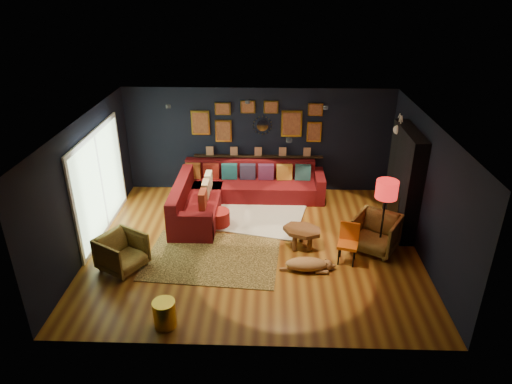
{
  "coord_description": "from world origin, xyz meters",
  "views": [
    {
      "loc": [
        0.29,
        -7.87,
        5.02
      ],
      "look_at": [
        0.02,
        0.3,
        1.08
      ],
      "focal_mm": 32.0,
      "sensor_mm": 36.0,
      "label": 1
    }
  ],
  "objects_px": {
    "pouf": "(219,218)",
    "sectional": "(231,193)",
    "armchair_right": "(376,231)",
    "orange_chair": "(349,240)",
    "armchair_left": "(122,251)",
    "dog": "(307,262)",
    "floor_lamp": "(386,193)",
    "gold_stool": "(165,314)",
    "coffee_table": "(302,232)"
  },
  "relations": [
    {
      "from": "armchair_right",
      "to": "floor_lamp",
      "type": "height_order",
      "value": "floor_lamp"
    },
    {
      "from": "sectional",
      "to": "orange_chair",
      "type": "distance_m",
      "value": 3.3
    },
    {
      "from": "gold_stool",
      "to": "orange_chair",
      "type": "xyz_separation_m",
      "value": [
        3.12,
        1.91,
        0.23
      ]
    },
    {
      "from": "sectional",
      "to": "floor_lamp",
      "type": "height_order",
      "value": "floor_lamp"
    },
    {
      "from": "coffee_table",
      "to": "pouf",
      "type": "relative_size",
      "value": 1.96
    },
    {
      "from": "pouf",
      "to": "dog",
      "type": "xyz_separation_m",
      "value": [
        1.81,
        -1.62,
        -0.01
      ]
    },
    {
      "from": "pouf",
      "to": "floor_lamp",
      "type": "bearing_deg",
      "value": -14.9
    },
    {
      "from": "sectional",
      "to": "gold_stool",
      "type": "xyz_separation_m",
      "value": [
        -0.7,
        -4.16,
        -0.1
      ]
    },
    {
      "from": "gold_stool",
      "to": "dog",
      "type": "height_order",
      "value": "gold_stool"
    },
    {
      "from": "armchair_left",
      "to": "dog",
      "type": "xyz_separation_m",
      "value": [
        3.43,
        0.04,
        -0.2
      ]
    },
    {
      "from": "pouf",
      "to": "armchair_right",
      "type": "relative_size",
      "value": 0.6
    },
    {
      "from": "armchair_right",
      "to": "gold_stool",
      "type": "bearing_deg",
      "value": -116.96
    },
    {
      "from": "coffee_table",
      "to": "dog",
      "type": "bearing_deg",
      "value": -86.86
    },
    {
      "from": "armchair_left",
      "to": "dog",
      "type": "distance_m",
      "value": 3.43
    },
    {
      "from": "orange_chair",
      "to": "floor_lamp",
      "type": "distance_m",
      "value": 1.14
    },
    {
      "from": "armchair_right",
      "to": "orange_chair",
      "type": "xyz_separation_m",
      "value": [
        -0.61,
        -0.41,
        0.05
      ]
    },
    {
      "from": "coffee_table",
      "to": "armchair_right",
      "type": "relative_size",
      "value": 1.17
    },
    {
      "from": "armchair_right",
      "to": "floor_lamp",
      "type": "distance_m",
      "value": 0.87
    },
    {
      "from": "armchair_left",
      "to": "floor_lamp",
      "type": "xyz_separation_m",
      "value": [
        4.93,
        0.78,
        0.89
      ]
    },
    {
      "from": "pouf",
      "to": "dog",
      "type": "height_order",
      "value": "pouf"
    },
    {
      "from": "sectional",
      "to": "armchair_left",
      "type": "height_order",
      "value": "sectional"
    },
    {
      "from": "armchair_right",
      "to": "floor_lamp",
      "type": "bearing_deg",
      "value": 13.34
    },
    {
      "from": "armchair_left",
      "to": "orange_chair",
      "type": "xyz_separation_m",
      "value": [
        4.23,
        0.4,
        0.08
      ]
    },
    {
      "from": "coffee_table",
      "to": "orange_chair",
      "type": "xyz_separation_m",
      "value": [
        0.85,
        -0.43,
        0.11
      ]
    },
    {
      "from": "armchair_right",
      "to": "gold_stool",
      "type": "distance_m",
      "value": 4.39
    },
    {
      "from": "floor_lamp",
      "to": "coffee_table",
      "type": "bearing_deg",
      "value": 178.04
    },
    {
      "from": "pouf",
      "to": "orange_chair",
      "type": "relative_size",
      "value": 0.63
    },
    {
      "from": "gold_stool",
      "to": "floor_lamp",
      "type": "relative_size",
      "value": 0.3
    },
    {
      "from": "armchair_left",
      "to": "armchair_right",
      "type": "height_order",
      "value": "armchair_right"
    },
    {
      "from": "orange_chair",
      "to": "sectional",
      "type": "bearing_deg",
      "value": 152.3
    },
    {
      "from": "pouf",
      "to": "dog",
      "type": "relative_size",
      "value": 0.47
    },
    {
      "from": "coffee_table",
      "to": "gold_stool",
      "type": "relative_size",
      "value": 2.14
    },
    {
      "from": "orange_chair",
      "to": "dog",
      "type": "xyz_separation_m",
      "value": [
        -0.8,
        -0.36,
        -0.28
      ]
    },
    {
      "from": "armchair_left",
      "to": "orange_chair",
      "type": "height_order",
      "value": "orange_chair"
    },
    {
      "from": "pouf",
      "to": "floor_lamp",
      "type": "relative_size",
      "value": 0.32
    },
    {
      "from": "pouf",
      "to": "gold_stool",
      "type": "relative_size",
      "value": 1.09
    },
    {
      "from": "dog",
      "to": "floor_lamp",
      "type": "bearing_deg",
      "value": 26.59
    },
    {
      "from": "floor_lamp",
      "to": "armchair_right",
      "type": "bearing_deg",
      "value": 162.18
    },
    {
      "from": "armchair_left",
      "to": "floor_lamp",
      "type": "distance_m",
      "value": 5.07
    },
    {
      "from": "pouf",
      "to": "sectional",
      "type": "bearing_deg",
      "value": 78.62
    },
    {
      "from": "pouf",
      "to": "armchair_right",
      "type": "height_order",
      "value": "armchair_right"
    },
    {
      "from": "armchair_right",
      "to": "gold_stool",
      "type": "xyz_separation_m",
      "value": [
        -3.73,
        -2.32,
        -0.19
      ]
    },
    {
      "from": "armchair_left",
      "to": "armchair_right",
      "type": "xyz_separation_m",
      "value": [
        4.84,
        0.81,
        0.03
      ]
    },
    {
      "from": "coffee_table",
      "to": "pouf",
      "type": "distance_m",
      "value": 1.96
    },
    {
      "from": "pouf",
      "to": "armchair_right",
      "type": "bearing_deg",
      "value": -14.82
    },
    {
      "from": "coffee_table",
      "to": "floor_lamp",
      "type": "distance_m",
      "value": 1.8
    },
    {
      "from": "floor_lamp",
      "to": "dog",
      "type": "distance_m",
      "value": 2.0
    },
    {
      "from": "dog",
      "to": "sectional",
      "type": "bearing_deg",
      "value": 122.01
    },
    {
      "from": "sectional",
      "to": "dog",
      "type": "xyz_separation_m",
      "value": [
        1.61,
        -2.61,
        -0.14
      ]
    },
    {
      "from": "armchair_left",
      "to": "dog",
      "type": "bearing_deg",
      "value": -59.14
    }
  ]
}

